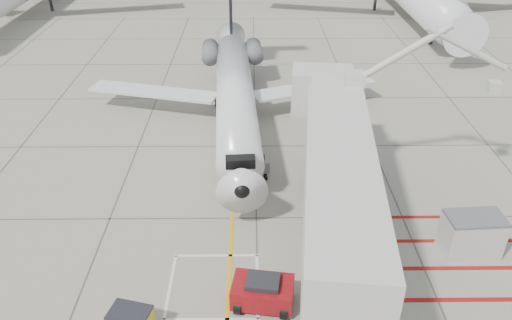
{
  "coord_description": "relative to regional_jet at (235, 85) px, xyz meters",
  "views": [
    {
      "loc": [
        -0.22,
        -17.68,
        16.74
      ],
      "look_at": [
        0.0,
        6.0,
        2.5
      ],
      "focal_mm": 35.0,
      "sensor_mm": 36.0,
      "label": 1
    }
  ],
  "objects": [
    {
      "name": "ground_power_unit",
      "position": [
        11.8,
        -12.38,
        -2.72
      ],
      "size": [
        2.82,
        1.76,
        2.16
      ],
      "primitive_type": null,
      "rotation": [
        0.0,
        0.0,
        0.06
      ],
      "color": "beige",
      "rests_on": "ground_plane"
    },
    {
      "name": "jet_bridge",
      "position": [
        4.91,
        -13.18,
        0.26
      ],
      "size": [
        11.76,
        21.21,
        8.11
      ],
      "primitive_type": null,
      "rotation": [
        0.0,
        0.0,
        -0.11
      ],
      "color": "silver",
      "rests_on": "ground_plane"
    },
    {
      "name": "baggage_cart",
      "position": [
        1.05,
        -5.49,
        -3.17
      ],
      "size": [
        2.21,
        1.66,
        1.25
      ],
      "primitive_type": null,
      "rotation": [
        0.0,
        0.0,
        0.23
      ],
      "color": "#515155",
      "rests_on": "ground_plane"
    },
    {
      "name": "cone_nose",
      "position": [
        0.1,
        -6.53,
        -3.56
      ],
      "size": [
        0.35,
        0.35,
        0.49
      ],
      "primitive_type": "cone",
      "color": "#E0580B",
      "rests_on": "ground_plane"
    },
    {
      "name": "pushback_tug",
      "position": [
        1.53,
        -15.71,
        -3.03
      ],
      "size": [
        2.85,
        2.02,
        1.53
      ],
      "primitive_type": null,
      "rotation": [
        0.0,
        0.0,
        -0.15
      ],
      "color": "maroon",
      "rests_on": "ground_plane"
    },
    {
      "name": "cone_side",
      "position": [
        0.74,
        -4.79,
        -3.54
      ],
      "size": [
        0.37,
        0.37,
        0.51
      ],
      "primitive_type": "cone",
      "color": "orange",
      "rests_on": "ground_plane"
    },
    {
      "name": "regional_jet",
      "position": [
        0.0,
        0.0,
        0.0
      ],
      "size": [
        24.57,
        30.23,
        7.6
      ],
      "primitive_type": null,
      "rotation": [
        0.0,
        0.0,
        0.06
      ],
      "color": "silver",
      "rests_on": "ground_plane"
    },
    {
      "name": "ground_plane",
      "position": [
        1.31,
        -13.58,
        -3.8
      ],
      "size": [
        260.0,
        260.0,
        0.0
      ],
      "primitive_type": "plane",
      "color": "#9C9687",
      "rests_on": "ground"
    }
  ]
}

